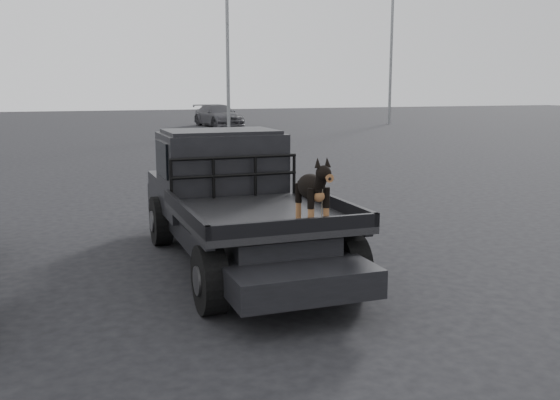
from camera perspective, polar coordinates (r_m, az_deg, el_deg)
name	(u,v)px	position (r m, az deg, el deg)	size (l,w,h in m)	color
ground	(249,305)	(7.15, -2.83, -9.54)	(120.00, 120.00, 0.00)	black
flatbed_ute	(239,232)	(8.58, -3.73, -2.95)	(2.00, 5.40, 0.92)	black
ute_cab	(221,159)	(9.33, -5.44, 3.71)	(1.72, 1.30, 0.88)	black
headache_rack	(235,177)	(8.63, -4.16, 2.09)	(1.80, 0.08, 0.55)	black
dog	(312,193)	(6.80, 2.95, 0.68)	(0.32, 0.60, 0.74)	black
distant_car_b	(218,115)	(38.81, -5.66, 7.70)	(1.87, 4.60, 1.34)	#434348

